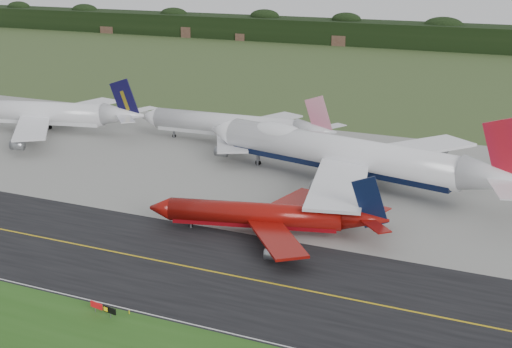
% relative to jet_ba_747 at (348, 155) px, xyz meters
% --- Properties ---
extents(ground, '(600.00, 600.00, 0.00)m').
position_rel_jet_ba_747_xyz_m(ground, '(-9.78, -45.91, -6.48)').
color(ground, '#354420').
rests_on(ground, ground).
extents(taxiway, '(400.00, 32.00, 0.02)m').
position_rel_jet_ba_747_xyz_m(taxiway, '(-9.78, -49.91, -6.47)').
color(taxiway, black).
rests_on(taxiway, ground).
extents(apron, '(400.00, 78.00, 0.01)m').
position_rel_jet_ba_747_xyz_m(apron, '(-9.78, 5.09, -6.47)').
color(apron, gray).
rests_on(apron, ground).
extents(taxiway_centreline, '(400.00, 0.40, 0.00)m').
position_rel_jet_ba_747_xyz_m(taxiway_centreline, '(-9.78, -49.91, -6.45)').
color(taxiway_centreline, gold).
rests_on(taxiway_centreline, taxiway).
extents(taxiway_edge_line, '(400.00, 0.25, 0.00)m').
position_rel_jet_ba_747_xyz_m(taxiway_edge_line, '(-9.78, -65.41, -6.45)').
color(taxiway_edge_line, silver).
rests_on(taxiway_edge_line, taxiway).
extents(horizon_treeline, '(700.00, 25.00, 12.00)m').
position_rel_jet_ba_747_xyz_m(horizon_treeline, '(-9.78, 227.85, -1.01)').
color(horizon_treeline, black).
rests_on(horizon_treeline, ground).
extents(jet_ba_747, '(75.27, 61.40, 19.05)m').
position_rel_jet_ba_747_xyz_m(jet_ba_747, '(0.00, 0.00, 0.00)').
color(jet_ba_747, white).
rests_on(jet_ba_747, ground).
extents(jet_red_737, '(41.82, 33.44, 11.42)m').
position_rel_jet_ba_747_xyz_m(jet_red_737, '(-4.53, -31.88, -3.32)').
color(jet_red_737, maroon).
rests_on(jet_red_737, ground).
extents(jet_navy_gold, '(59.81, 51.26, 15.53)m').
position_rel_jet_ba_747_xyz_m(jet_navy_gold, '(-89.63, 9.55, -1.38)').
color(jet_navy_gold, white).
rests_on(jet_navy_gold, ground).
extents(jet_star_tail, '(53.77, 45.02, 14.20)m').
position_rel_jet_ba_747_xyz_m(jet_star_tail, '(-35.99, 19.71, -1.75)').
color(jet_star_tail, silver).
rests_on(jet_star_tail, ground).
extents(taxiway_sign, '(4.59, 0.91, 1.54)m').
position_rel_jet_ba_747_xyz_m(taxiway_sign, '(-13.11, -68.15, -5.40)').
color(taxiway_sign, slate).
rests_on(taxiway_sign, ground).
extents(edge_marker_center, '(0.16, 0.16, 0.50)m').
position_rel_jet_ba_747_xyz_m(edge_marker_center, '(-10.11, -66.41, -6.23)').
color(edge_marker_center, yellow).
rests_on(edge_marker_center, ground).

